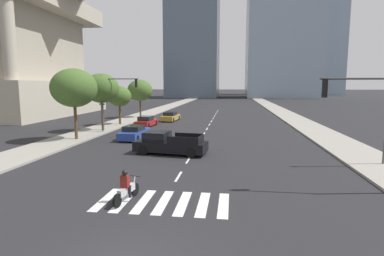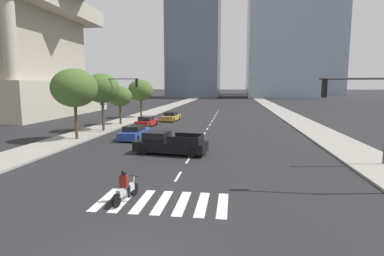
{
  "view_description": "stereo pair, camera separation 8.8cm",
  "coord_description": "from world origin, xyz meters",
  "px_view_note": "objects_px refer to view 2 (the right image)",
  "views": [
    {
      "loc": [
        3.01,
        -7.84,
        5.2
      ],
      "look_at": [
        0.0,
        15.21,
        2.0
      ],
      "focal_mm": 29.01,
      "sensor_mm": 36.0,
      "label": 1
    },
    {
      "loc": [
        3.1,
        -7.83,
        5.2
      ],
      "look_at": [
        0.0,
        15.21,
        2.0
      ],
      "focal_mm": 29.01,
      "sensor_mm": 36.0,
      "label": 2
    }
  ],
  "objects_px": {
    "street_tree_nearest": "(74,88)",
    "street_tree_second": "(102,88)",
    "motorcycle_trailing": "(125,189)",
    "sedan_gold_2": "(171,117)",
    "traffic_signal_far": "(115,93)",
    "street_tree_fourth": "(141,90)",
    "traffic_signal_near": "(378,108)",
    "sedan_red_1": "(147,122)",
    "street_tree_third": "(120,96)",
    "sedan_blue_0": "(135,133)",
    "pickup_truck": "(167,143)"
  },
  "relations": [
    {
      "from": "motorcycle_trailing",
      "to": "street_tree_third",
      "type": "bearing_deg",
      "value": 31.69
    },
    {
      "from": "street_tree_third",
      "to": "traffic_signal_far",
      "type": "bearing_deg",
      "value": -73.37
    },
    {
      "from": "sedan_blue_0",
      "to": "sedan_red_1",
      "type": "height_order",
      "value": "sedan_red_1"
    },
    {
      "from": "pickup_truck",
      "to": "sedan_red_1",
      "type": "height_order",
      "value": "pickup_truck"
    },
    {
      "from": "street_tree_nearest",
      "to": "street_tree_third",
      "type": "distance_m",
      "value": 11.7
    },
    {
      "from": "motorcycle_trailing",
      "to": "sedan_gold_2",
      "type": "xyz_separation_m",
      "value": [
        -4.35,
        31.79,
        0.02
      ]
    },
    {
      "from": "traffic_signal_far",
      "to": "street_tree_fourth",
      "type": "distance_m",
      "value": 15.78
    },
    {
      "from": "motorcycle_trailing",
      "to": "street_tree_fourth",
      "type": "xyz_separation_m",
      "value": [
        -10.02,
        35.38,
        3.83
      ]
    },
    {
      "from": "street_tree_nearest",
      "to": "street_tree_third",
      "type": "xyz_separation_m",
      "value": [
        0.0,
        11.64,
        -1.18
      ]
    },
    {
      "from": "motorcycle_trailing",
      "to": "traffic_signal_near",
      "type": "xyz_separation_m",
      "value": [
        11.6,
        2.82,
        3.53
      ]
    },
    {
      "from": "sedan_gold_2",
      "to": "street_tree_fourth",
      "type": "bearing_deg",
      "value": 62.63
    },
    {
      "from": "motorcycle_trailing",
      "to": "street_tree_nearest",
      "type": "distance_m",
      "value": 18.17
    },
    {
      "from": "sedan_red_1",
      "to": "sedan_blue_0",
      "type": "bearing_deg",
      "value": -166.61
    },
    {
      "from": "street_tree_nearest",
      "to": "street_tree_fourth",
      "type": "bearing_deg",
      "value": 90.0
    },
    {
      "from": "traffic_signal_near",
      "to": "traffic_signal_far",
      "type": "bearing_deg",
      "value": -40.61
    },
    {
      "from": "street_tree_second",
      "to": "street_tree_third",
      "type": "xyz_separation_m",
      "value": [
        0.0,
        5.49,
        -1.09
      ]
    },
    {
      "from": "traffic_signal_near",
      "to": "street_tree_third",
      "type": "relative_size",
      "value": 1.16
    },
    {
      "from": "motorcycle_trailing",
      "to": "street_tree_second",
      "type": "xyz_separation_m",
      "value": [
        -10.02,
        20.66,
        4.29
      ]
    },
    {
      "from": "sedan_red_1",
      "to": "sedan_gold_2",
      "type": "height_order",
      "value": "sedan_red_1"
    },
    {
      "from": "street_tree_nearest",
      "to": "pickup_truck",
      "type": "bearing_deg",
      "value": -25.06
    },
    {
      "from": "motorcycle_trailing",
      "to": "street_tree_fourth",
      "type": "bearing_deg",
      "value": 26.54
    },
    {
      "from": "motorcycle_trailing",
      "to": "sedan_blue_0",
      "type": "height_order",
      "value": "motorcycle_trailing"
    },
    {
      "from": "street_tree_second",
      "to": "street_tree_fourth",
      "type": "bearing_deg",
      "value": 90.0
    },
    {
      "from": "pickup_truck",
      "to": "street_tree_second",
      "type": "distance_m",
      "value": 15.09
    },
    {
      "from": "sedan_red_1",
      "to": "street_tree_nearest",
      "type": "relative_size",
      "value": 0.68
    },
    {
      "from": "sedan_blue_0",
      "to": "street_tree_fourth",
      "type": "xyz_separation_m",
      "value": [
        -5.25,
        19.39,
        3.8
      ]
    },
    {
      "from": "sedan_gold_2",
      "to": "sedan_red_1",
      "type": "bearing_deg",
      "value": 169.09
    },
    {
      "from": "sedan_red_1",
      "to": "street_tree_second",
      "type": "bearing_deg",
      "value": 145.11
    },
    {
      "from": "street_tree_nearest",
      "to": "street_tree_second",
      "type": "height_order",
      "value": "street_tree_nearest"
    },
    {
      "from": "street_tree_second",
      "to": "sedan_blue_0",
      "type": "bearing_deg",
      "value": -41.62
    },
    {
      "from": "pickup_truck",
      "to": "street_tree_second",
      "type": "height_order",
      "value": "street_tree_second"
    },
    {
      "from": "street_tree_nearest",
      "to": "street_tree_fourth",
      "type": "xyz_separation_m",
      "value": [
        0.0,
        20.87,
        -0.54
      ]
    },
    {
      "from": "sedan_blue_0",
      "to": "street_tree_third",
      "type": "bearing_deg",
      "value": 30.3
    },
    {
      "from": "sedan_blue_0",
      "to": "street_tree_nearest",
      "type": "distance_m",
      "value": 6.97
    },
    {
      "from": "sedan_red_1",
      "to": "street_tree_third",
      "type": "distance_m",
      "value": 5.03
    },
    {
      "from": "street_tree_fourth",
      "to": "street_tree_nearest",
      "type": "bearing_deg",
      "value": -90.0
    },
    {
      "from": "sedan_red_1",
      "to": "motorcycle_trailing",
      "type": "bearing_deg",
      "value": -161.66
    },
    {
      "from": "sedan_blue_0",
      "to": "street_tree_third",
      "type": "xyz_separation_m",
      "value": [
        -5.25,
        10.16,
        3.17
      ]
    },
    {
      "from": "pickup_truck",
      "to": "street_tree_second",
      "type": "relative_size",
      "value": 0.89
    },
    {
      "from": "motorcycle_trailing",
      "to": "street_tree_nearest",
      "type": "height_order",
      "value": "street_tree_nearest"
    },
    {
      "from": "sedan_red_1",
      "to": "traffic_signal_far",
      "type": "relative_size",
      "value": 0.73
    },
    {
      "from": "traffic_signal_near",
      "to": "street_tree_third",
      "type": "height_order",
      "value": "traffic_signal_near"
    },
    {
      "from": "motorcycle_trailing",
      "to": "sedan_red_1",
      "type": "bearing_deg",
      "value": 24.54
    },
    {
      "from": "motorcycle_trailing",
      "to": "sedan_blue_0",
      "type": "distance_m",
      "value": 16.68
    },
    {
      "from": "sedan_red_1",
      "to": "traffic_signal_far",
      "type": "height_order",
      "value": "traffic_signal_far"
    },
    {
      "from": "sedan_blue_0",
      "to": "sedan_gold_2",
      "type": "xyz_separation_m",
      "value": [
        0.41,
        15.8,
        -0.01
      ]
    },
    {
      "from": "sedan_blue_0",
      "to": "traffic_signal_far",
      "type": "distance_m",
      "value": 6.23
    },
    {
      "from": "pickup_truck",
      "to": "traffic_signal_far",
      "type": "xyz_separation_m",
      "value": [
        -7.88,
        9.78,
        3.53
      ]
    },
    {
      "from": "sedan_blue_0",
      "to": "sedan_red_1",
      "type": "distance_m",
      "value": 9.41
    },
    {
      "from": "sedan_gold_2",
      "to": "traffic_signal_near",
      "type": "distance_m",
      "value": 33.25
    }
  ]
}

